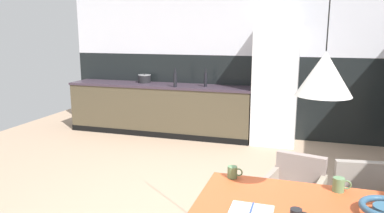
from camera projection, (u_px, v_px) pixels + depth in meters
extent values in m
cube|color=black|center=(241.00, 96.00, 6.65)|extent=(6.55, 0.12, 1.44)
cube|color=silver|center=(243.00, 14.00, 6.36)|extent=(6.55, 0.12, 1.44)
cube|color=#4C4230|center=(160.00, 110.00, 6.79)|extent=(3.39, 0.60, 0.88)
cube|color=#3A2D39|center=(159.00, 85.00, 6.70)|extent=(3.42, 0.63, 0.04)
cube|color=black|center=(154.00, 135.00, 6.58)|extent=(3.39, 0.01, 0.10)
cube|color=silver|center=(275.00, 85.00, 6.08)|extent=(0.71, 0.60, 1.99)
cube|color=#D6552B|center=(315.00, 208.00, 2.45)|extent=(1.57, 0.78, 0.03)
cube|color=gray|center=(294.00, 195.00, 3.32)|extent=(0.57, 0.56, 0.06)
cube|color=gray|center=(301.00, 169.00, 3.45)|extent=(0.46, 0.18, 0.29)
cube|color=gray|center=(320.00, 190.00, 3.19)|extent=(0.14, 0.41, 0.14)
cube|color=gray|center=(271.00, 179.00, 3.41)|extent=(0.14, 0.41, 0.14)
cylinder|color=black|center=(278.00, 204.00, 3.62)|extent=(0.02, 0.02, 0.39)
cube|color=gray|center=(366.00, 208.00, 3.12)|extent=(0.54, 0.52, 0.06)
cube|color=gray|center=(361.00, 178.00, 3.27)|extent=(0.46, 0.14, 0.31)
cube|color=gray|center=(340.00, 195.00, 3.13)|extent=(0.11, 0.42, 0.14)
cube|color=white|center=(241.00, 209.00, 2.40)|extent=(0.14, 0.19, 0.01)
cube|color=white|center=(262.00, 212.00, 2.36)|extent=(0.14, 0.19, 0.01)
cube|color=#334C8C|center=(252.00, 209.00, 2.38)|extent=(0.01, 0.19, 0.00)
cylinder|color=#5B8456|center=(339.00, 185.00, 2.66)|extent=(0.08, 0.08, 0.10)
torus|color=#5B8456|center=(347.00, 185.00, 2.65)|extent=(0.07, 0.01, 0.07)
cylinder|color=#5B8456|center=(232.00, 172.00, 2.91)|extent=(0.08, 0.08, 0.09)
torus|color=#5B8456|center=(239.00, 172.00, 2.90)|extent=(0.07, 0.01, 0.07)
cylinder|color=black|center=(144.00, 79.00, 6.89)|extent=(0.24, 0.24, 0.14)
cylinder|color=gray|center=(144.00, 75.00, 6.88)|extent=(0.24, 0.24, 0.01)
sphere|color=black|center=(144.00, 74.00, 6.88)|extent=(0.02, 0.02, 0.02)
cylinder|color=black|center=(175.00, 80.00, 6.35)|extent=(0.06, 0.06, 0.25)
cylinder|color=black|center=(175.00, 70.00, 6.31)|extent=(0.03, 0.03, 0.08)
cylinder|color=black|center=(206.00, 80.00, 6.39)|extent=(0.06, 0.06, 0.24)
cylinder|color=black|center=(206.00, 71.00, 6.35)|extent=(0.02, 0.02, 0.08)
cone|color=silver|center=(325.00, 74.00, 2.24)|extent=(0.34, 0.34, 0.27)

